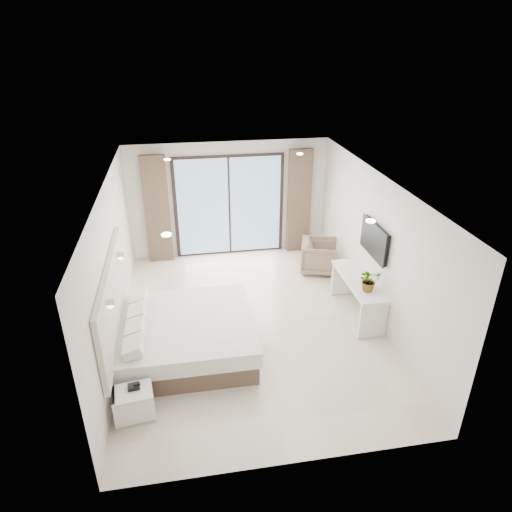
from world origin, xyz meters
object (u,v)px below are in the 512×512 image
(nightstand, at_px, (136,404))
(bed, at_px, (185,336))
(armchair, at_px, (319,255))
(console_desk, at_px, (358,289))

(nightstand, bearing_deg, bed, 53.96)
(nightstand, height_order, armchair, armchair)
(nightstand, distance_m, armchair, 5.33)
(console_desk, relative_size, armchair, 2.10)
(bed, height_order, console_desk, console_desk)
(armchair, bearing_deg, nightstand, 152.22)
(bed, distance_m, armchair, 3.89)
(bed, xyz_separation_m, console_desk, (3.24, 0.59, 0.24))
(bed, height_order, nightstand, bed)
(console_desk, distance_m, armchair, 1.84)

